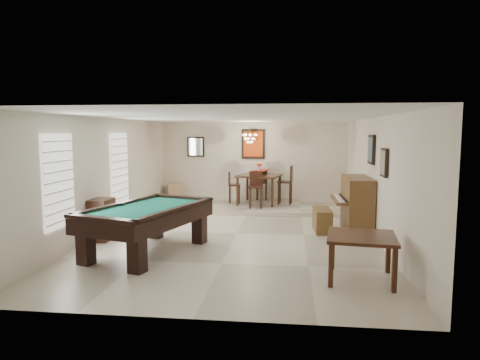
% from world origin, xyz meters
% --- Properties ---
extents(ground_plane, '(6.00, 9.00, 0.02)m').
position_xyz_m(ground_plane, '(0.00, 0.00, -0.01)').
color(ground_plane, beige).
extents(wall_back, '(6.00, 0.04, 2.60)m').
position_xyz_m(wall_back, '(0.00, 4.50, 1.30)').
color(wall_back, silver).
rests_on(wall_back, ground_plane).
extents(wall_front, '(6.00, 0.04, 2.60)m').
position_xyz_m(wall_front, '(0.00, -4.50, 1.30)').
color(wall_front, silver).
rests_on(wall_front, ground_plane).
extents(wall_left, '(0.04, 9.00, 2.60)m').
position_xyz_m(wall_left, '(-3.00, 0.00, 1.30)').
color(wall_left, silver).
rests_on(wall_left, ground_plane).
extents(wall_right, '(0.04, 9.00, 2.60)m').
position_xyz_m(wall_right, '(3.00, 0.00, 1.30)').
color(wall_right, silver).
rests_on(wall_right, ground_plane).
extents(ceiling, '(6.00, 9.00, 0.04)m').
position_xyz_m(ceiling, '(0.00, 0.00, 2.60)').
color(ceiling, white).
rests_on(ceiling, wall_back).
extents(dining_step, '(6.00, 2.50, 0.12)m').
position_xyz_m(dining_step, '(0.00, 3.25, 0.06)').
color(dining_step, beige).
rests_on(dining_step, ground_plane).
extents(window_left_front, '(0.06, 1.00, 1.70)m').
position_xyz_m(window_left_front, '(-2.97, -2.20, 1.40)').
color(window_left_front, white).
rests_on(window_left_front, wall_left).
extents(window_left_rear, '(0.06, 1.00, 1.70)m').
position_xyz_m(window_left_rear, '(-2.97, 0.60, 1.40)').
color(window_left_rear, white).
rests_on(window_left_rear, wall_left).
extents(pool_table, '(2.13, 2.91, 0.87)m').
position_xyz_m(pool_table, '(-1.50, -1.74, 0.43)').
color(pool_table, black).
rests_on(pool_table, ground_plane).
extents(square_table, '(1.14, 1.14, 0.70)m').
position_xyz_m(square_table, '(2.27, -2.82, 0.35)').
color(square_table, black).
rests_on(square_table, ground_plane).
extents(upright_piano, '(0.85, 1.52, 1.26)m').
position_xyz_m(upright_piano, '(2.56, 0.47, 0.63)').
color(upright_piano, brown).
rests_on(upright_piano, ground_plane).
extents(piano_bench, '(0.40, 0.95, 0.52)m').
position_xyz_m(piano_bench, '(1.93, 0.45, 0.26)').
color(piano_bench, brown).
rests_on(piano_bench, ground_plane).
extents(apothecary_chest, '(0.39, 0.59, 0.88)m').
position_xyz_m(apothecary_chest, '(-2.78, -0.90, 0.44)').
color(apothecary_chest, black).
rests_on(apothecary_chest, ground_plane).
extents(dining_table, '(1.41, 1.41, 1.00)m').
position_xyz_m(dining_table, '(0.27, 3.43, 0.62)').
color(dining_table, black).
rests_on(dining_table, dining_step).
extents(flower_vase, '(0.16, 0.16, 0.25)m').
position_xyz_m(flower_vase, '(0.27, 3.43, 1.24)').
color(flower_vase, red).
rests_on(flower_vase, dining_table).
extents(dining_chair_south, '(0.40, 0.40, 1.04)m').
position_xyz_m(dining_chair_south, '(0.23, 2.66, 0.64)').
color(dining_chair_south, black).
rests_on(dining_chair_south, dining_step).
extents(dining_chair_north, '(0.37, 0.37, 0.96)m').
position_xyz_m(dining_chair_north, '(0.30, 4.20, 0.60)').
color(dining_chair_north, black).
rests_on(dining_chair_north, dining_step).
extents(dining_chair_west, '(0.39, 0.39, 0.95)m').
position_xyz_m(dining_chair_west, '(-0.49, 3.47, 0.60)').
color(dining_chair_west, black).
rests_on(dining_chair_west, dining_step).
extents(dining_chair_east, '(0.48, 0.48, 1.16)m').
position_xyz_m(dining_chair_east, '(1.05, 3.43, 0.70)').
color(dining_chair_east, black).
rests_on(dining_chair_east, dining_step).
extents(corner_bench, '(0.56, 0.63, 0.48)m').
position_xyz_m(corner_bench, '(-2.56, 4.18, 0.36)').
color(corner_bench, tan).
rests_on(corner_bench, dining_step).
extents(chandelier, '(0.44, 0.44, 0.60)m').
position_xyz_m(chandelier, '(0.00, 3.20, 2.20)').
color(chandelier, '#FFE5B2').
rests_on(chandelier, ceiling).
extents(back_painting, '(0.75, 0.06, 0.95)m').
position_xyz_m(back_painting, '(0.00, 4.46, 1.90)').
color(back_painting, '#D84C14').
rests_on(back_painting, wall_back).
extents(back_mirror, '(0.55, 0.06, 0.65)m').
position_xyz_m(back_mirror, '(-1.90, 4.46, 1.80)').
color(back_mirror, white).
rests_on(back_mirror, wall_back).
extents(right_picture_upper, '(0.06, 0.55, 0.65)m').
position_xyz_m(right_picture_upper, '(2.96, 0.30, 1.90)').
color(right_picture_upper, slate).
rests_on(right_picture_upper, wall_right).
extents(right_picture_lower, '(0.06, 0.45, 0.55)m').
position_xyz_m(right_picture_lower, '(2.96, -1.00, 1.70)').
color(right_picture_lower, gray).
rests_on(right_picture_lower, wall_right).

